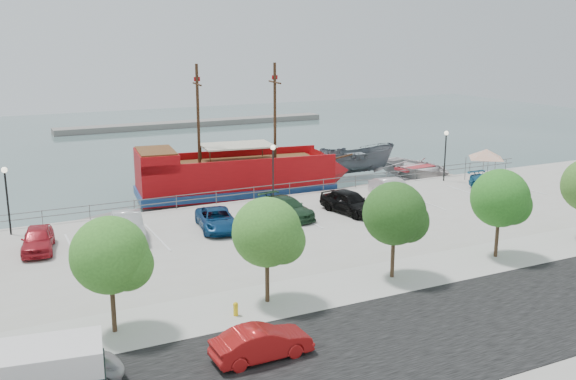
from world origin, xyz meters
name	(u,v)px	position (x,y,z in m)	size (l,w,h in m)	color
ground	(315,239)	(0.00, 0.00, -1.00)	(160.00, 160.00, 0.00)	#3D5653
street	(491,319)	(0.00, -16.00, 0.01)	(100.00, 8.00, 0.04)	black
sidewalk	(408,274)	(0.00, -10.00, 0.01)	(100.00, 4.00, 0.05)	#B1AFA9
seawall_railing	(266,191)	(0.00, 7.80, 0.53)	(50.00, 0.06, 1.00)	slate
far_shore	(196,123)	(10.00, 55.00, -0.60)	(40.00, 3.00, 0.80)	gray
pirate_ship	(251,176)	(0.41, 11.59, 0.92)	(18.34, 6.94, 11.44)	#A0080C
patrol_boat	(356,163)	(12.45, 14.75, 0.43)	(2.77, 7.37, 2.85)	#565B61
speedboat	(416,170)	(17.04, 11.68, -0.16)	(5.79, 8.10, 1.68)	silver
dock_west	(90,225)	(-12.82, 9.20, -0.78)	(7.64, 2.18, 0.44)	slate
dock_mid	(360,191)	(9.37, 9.20, -0.78)	(7.60, 2.17, 0.43)	slate
dock_east	(434,182)	(17.25, 9.20, -0.81)	(6.67, 1.91, 0.38)	gray
canopy_tent	(487,149)	(19.20, 5.05, 2.71)	(4.21, 4.21, 3.12)	slate
street_van	(38,379)	(-18.36, -14.07, 0.80)	(2.66, 5.77, 1.60)	#A0A1A2
street_sedan	(262,343)	(-10.40, -14.76, 0.65)	(1.37, 3.92, 1.29)	#AF1615
fire_hydrant	(236,309)	(-9.90, -10.80, 0.36)	(0.23, 0.23, 0.67)	yellow
lamp_post_left	(6,189)	(-18.00, 6.50, 2.94)	(0.36, 0.36, 4.28)	black
lamp_post_mid	(273,163)	(0.00, 6.50, 2.94)	(0.36, 0.36, 4.28)	black
lamp_post_right	(446,147)	(16.00, 6.50, 2.94)	(0.36, 0.36, 4.28)	black
tree_b	(114,257)	(-14.85, -10.07, 3.30)	(3.30, 3.20, 5.00)	#473321
tree_c	(270,234)	(-7.85, -10.07, 3.30)	(3.30, 3.20, 5.00)	#473321
tree_d	(398,215)	(-0.85, -10.07, 3.30)	(3.30, 3.20, 5.00)	#473321
tree_e	(503,200)	(6.15, -10.07, 3.30)	(3.30, 3.20, 5.00)	#473321
parked_car_a	(38,239)	(-16.78, 2.40, 0.71)	(1.69, 4.19, 1.43)	#AB1C27
parked_car_b	(128,226)	(-11.62, 2.47, 0.80)	(1.68, 4.83, 1.59)	#B4B4B4
parked_car_c	(217,219)	(-6.13, 1.86, 0.66)	(2.19, 4.75, 1.32)	navy
parked_car_d	(287,208)	(-0.93, 2.32, 0.69)	(1.94, 4.77, 1.38)	#1E3F25
parked_car_e	(349,202)	(3.46, 1.44, 0.81)	(1.90, 4.73, 1.61)	black
parked_car_f	(392,191)	(8.05, 2.78, 0.81)	(1.72, 4.92, 1.62)	beige
parked_car_h	(496,184)	(16.93, 1.45, 0.68)	(1.92, 4.72, 1.37)	#1C5E85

